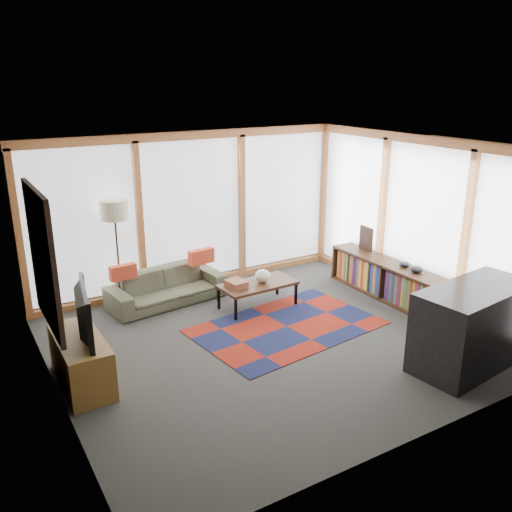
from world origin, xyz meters
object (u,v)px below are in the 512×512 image
sofa (167,287)px  television (77,313)px  floor_lamp (118,254)px  bookshelf (390,281)px  bar_counter (473,326)px  tv_console (81,361)px  coffee_table (258,295)px

sofa → television: television is taller
sofa → floor_lamp: bearing=151.1°
bookshelf → television: bearing=-179.2°
bar_counter → television: bearing=148.0°
tv_console → bar_counter: bar_counter is taller
bar_counter → floor_lamp: bearing=121.7°
coffee_table → bar_counter: 3.17m
sofa → coffee_table: sofa is taller
floor_lamp → tv_console: bearing=-118.5°
coffee_table → television: (-2.88, -0.85, 0.69)m
sofa → tv_console: tv_console is taller
television → bar_counter: bearing=-105.5°
sofa → tv_console: 2.46m
tv_console → bar_counter: bearing=-25.0°
sofa → floor_lamp: floor_lamp is taller
coffee_table → bookshelf: size_ratio=0.49×
floor_lamp → television: 2.26m
television → floor_lamp: bearing=-18.7°
television → bar_counter: television is taller
bookshelf → bar_counter: (-0.63, -2.07, 0.21)m
coffee_table → tv_console: tv_console is taller
sofa → coffee_table: bearing=-43.5°
floor_lamp → coffee_table: bearing=-32.1°
tv_console → television: television is taller
floor_lamp → bar_counter: bearing=-51.5°
tv_console → television: 0.59m
floor_lamp → television: bearing=-118.4°
coffee_table → bookshelf: 2.15m
television → bar_counter: (4.24, -2.00, -0.38)m
floor_lamp → television: (-1.07, -1.99, 0.04)m
bookshelf → bar_counter: bar_counter is taller
floor_lamp → bar_counter: (3.16, -3.98, -0.34)m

